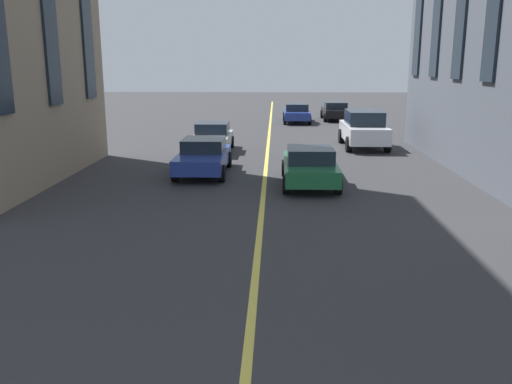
{
  "coord_description": "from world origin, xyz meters",
  "views": [
    {
      "loc": [
        -1.34,
        -0.39,
        4.25
      ],
      "look_at": [
        10.45,
        0.04,
        1.43
      ],
      "focal_mm": 37.98,
      "sensor_mm": 36.0,
      "label": 1
    }
  ],
  "objects_px": {
    "car_blue_trailing": "(297,113)",
    "car_blue_near": "(203,156)",
    "car_white_oncoming": "(364,129)",
    "car_black_parked_b": "(335,111)",
    "car_green_far": "(310,165)",
    "car_silver_parked_a": "(212,137)"
  },
  "relations": [
    {
      "from": "car_blue_trailing",
      "to": "car_blue_near",
      "type": "xyz_separation_m",
      "value": [
        -18.87,
        4.33,
        0.0
      ]
    },
    {
      "from": "car_blue_trailing",
      "to": "car_white_oncoming",
      "type": "relative_size",
      "value": 0.94
    },
    {
      "from": "car_black_parked_b",
      "to": "car_green_far",
      "type": "height_order",
      "value": "same"
    },
    {
      "from": "car_blue_trailing",
      "to": "car_green_far",
      "type": "bearing_deg",
      "value": 179.18
    },
    {
      "from": "car_black_parked_b",
      "to": "car_silver_parked_a",
      "type": "bearing_deg",
      "value": 153.56
    },
    {
      "from": "car_silver_parked_a",
      "to": "car_green_far",
      "type": "bearing_deg",
      "value": -149.4
    },
    {
      "from": "car_blue_near",
      "to": "car_silver_parked_a",
      "type": "xyz_separation_m",
      "value": [
        5.43,
        0.28,
        -0.0
      ]
    },
    {
      "from": "car_black_parked_b",
      "to": "car_blue_near",
      "type": "xyz_separation_m",
      "value": [
        -20.71,
        7.32,
        0.0
      ]
    },
    {
      "from": "car_green_far",
      "to": "car_blue_trailing",
      "type": "xyz_separation_m",
      "value": [
        20.73,
        -0.3,
        0.0
      ]
    },
    {
      "from": "car_green_far",
      "to": "car_blue_near",
      "type": "height_order",
      "value": "same"
    },
    {
      "from": "car_black_parked_b",
      "to": "car_green_far",
      "type": "bearing_deg",
      "value": 171.71
    },
    {
      "from": "car_blue_trailing",
      "to": "car_blue_near",
      "type": "distance_m",
      "value": 19.36
    },
    {
      "from": "car_blue_near",
      "to": "car_white_oncoming",
      "type": "distance_m",
      "value": 10.18
    },
    {
      "from": "car_green_far",
      "to": "car_blue_trailing",
      "type": "height_order",
      "value": "same"
    },
    {
      "from": "car_blue_trailing",
      "to": "car_white_oncoming",
      "type": "height_order",
      "value": "car_white_oncoming"
    },
    {
      "from": "car_black_parked_b",
      "to": "car_white_oncoming",
      "type": "xyz_separation_m",
      "value": [
        -13.64,
        0.0,
        0.27
      ]
    },
    {
      "from": "car_blue_trailing",
      "to": "car_silver_parked_a",
      "type": "xyz_separation_m",
      "value": [
        -13.44,
        4.61,
        -0.0
      ]
    },
    {
      "from": "car_green_far",
      "to": "car_blue_trailing",
      "type": "distance_m",
      "value": 20.73
    },
    {
      "from": "car_white_oncoming",
      "to": "car_black_parked_b",
      "type": "bearing_deg",
      "value": -0.0
    },
    {
      "from": "car_blue_trailing",
      "to": "car_silver_parked_a",
      "type": "relative_size",
      "value": 1.13
    },
    {
      "from": "car_green_far",
      "to": "car_white_oncoming",
      "type": "distance_m",
      "value": 9.52
    },
    {
      "from": "car_white_oncoming",
      "to": "car_green_far",
      "type": "bearing_deg",
      "value": 159.79
    }
  ]
}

